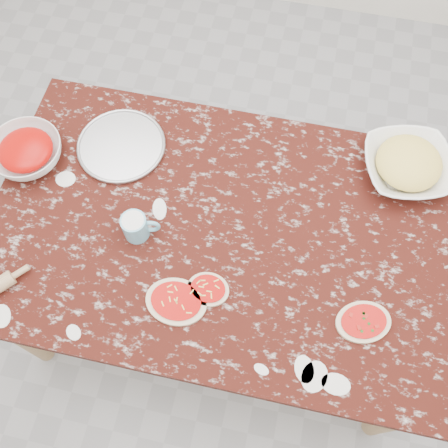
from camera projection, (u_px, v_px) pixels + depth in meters
The scene contains 9 objects.
ground at pixel (224, 298), 2.37m from camera, with size 4.00×4.00×0.00m, color gray.
worktable at pixel (224, 240), 1.77m from camera, with size 1.60×1.00×0.75m.
pizza_tray at pixel (121, 146), 1.84m from camera, with size 0.31×0.31×0.01m, color #B2B2B7.
sauce_bowl at pixel (27, 152), 1.78m from camera, with size 0.26×0.26×0.08m, color white.
cheese_bowl at pixel (407, 166), 1.76m from camera, with size 0.30×0.30×0.07m, color white.
flour_mug at pixel (136, 227), 1.65m from camera, with size 0.12×0.08×0.10m.
pizza_left at pixel (176, 302), 1.58m from camera, with size 0.20×0.16×0.02m.
pizza_mid at pixel (208, 289), 1.60m from camera, with size 0.14×0.12×0.02m.
pizza_right at pixel (363, 322), 1.55m from camera, with size 0.21×0.19×0.02m.
Camera 1 is at (0.15, -0.70, 2.29)m, focal length 40.59 mm.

